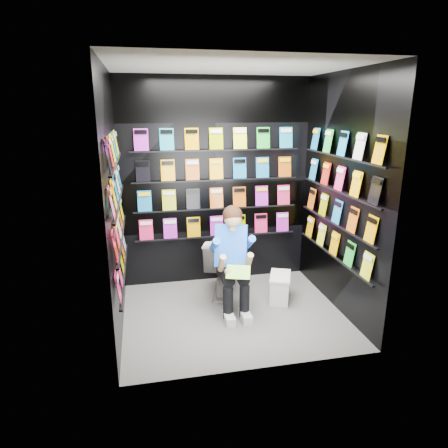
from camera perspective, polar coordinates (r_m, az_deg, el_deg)
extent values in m
plane|color=slate|center=(4.59, 1.32, -12.69)|extent=(2.40, 2.40, 0.00)
plane|color=white|center=(4.03, 1.57, 21.67)|extent=(2.40, 2.40, 0.00)
cube|color=black|center=(5.08, -1.16, 5.81)|extent=(2.40, 0.04, 2.60)
cube|color=black|center=(3.19, 5.54, -0.56)|extent=(2.40, 0.04, 2.60)
cube|color=black|center=(4.02, -15.46, 2.47)|extent=(0.04, 2.00, 2.60)
cube|color=black|center=(4.54, 16.38, 3.91)|extent=(0.04, 2.00, 2.60)
imported|color=white|center=(4.91, -0.02, -5.90)|extent=(0.63, 0.84, 0.73)
cube|color=silver|center=(4.87, 7.97, -9.12)|extent=(0.34, 0.44, 0.29)
cube|color=silver|center=(4.80, 8.05, -7.40)|extent=(0.37, 0.47, 0.03)
cube|color=green|center=(4.17, 2.05, -6.88)|extent=(0.28, 0.21, 0.10)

